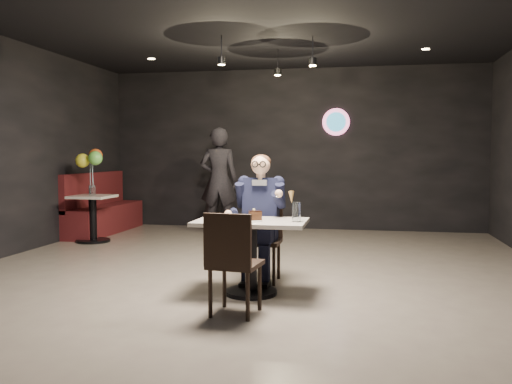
% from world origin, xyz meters
% --- Properties ---
extents(floor, '(9.00, 9.00, 0.00)m').
position_xyz_m(floor, '(0.00, 0.00, 0.00)').
color(floor, gray).
rests_on(floor, ground).
extents(wall_sign, '(0.50, 0.06, 0.50)m').
position_xyz_m(wall_sign, '(0.80, 4.47, 2.00)').
color(wall_sign, pink).
rests_on(wall_sign, floor).
extents(pendant_lights, '(1.40, 1.20, 0.36)m').
position_xyz_m(pendant_lights, '(0.00, 2.00, 2.88)').
color(pendant_lights, black).
rests_on(pendant_lights, floor).
extents(main_table, '(1.10, 0.70, 0.75)m').
position_xyz_m(main_table, '(0.19, -0.40, 0.38)').
color(main_table, silver).
rests_on(main_table, floor).
extents(chair_far, '(0.42, 0.46, 0.92)m').
position_xyz_m(chair_far, '(0.19, 0.15, 0.46)').
color(chair_far, black).
rests_on(chair_far, floor).
extents(chair_near, '(0.47, 0.51, 0.92)m').
position_xyz_m(chair_near, '(0.19, -1.09, 0.46)').
color(chair_near, black).
rests_on(chair_near, floor).
extents(seated_man, '(0.60, 0.80, 1.44)m').
position_xyz_m(seated_man, '(0.19, 0.15, 0.72)').
color(seated_man, black).
rests_on(seated_man, floor).
extents(dessert_plate, '(0.22, 0.22, 0.01)m').
position_xyz_m(dessert_plate, '(0.21, -0.50, 0.76)').
color(dessert_plate, white).
rests_on(dessert_plate, main_table).
extents(cake_slice, '(0.14, 0.13, 0.08)m').
position_xyz_m(cake_slice, '(0.25, -0.47, 0.80)').
color(cake_slice, black).
rests_on(cake_slice, dessert_plate).
extents(mint_leaf, '(0.06, 0.04, 0.01)m').
position_xyz_m(mint_leaf, '(0.27, -0.50, 0.84)').
color(mint_leaf, '#34842B').
rests_on(mint_leaf, cake_slice).
extents(sundae_glass, '(0.08, 0.08, 0.19)m').
position_xyz_m(sundae_glass, '(0.65, -0.44, 0.85)').
color(sundae_glass, silver).
rests_on(sundae_glass, main_table).
extents(wafer_cone, '(0.07, 0.07, 0.12)m').
position_xyz_m(wafer_cone, '(0.61, -0.47, 0.99)').
color(wafer_cone, tan).
rests_on(wafer_cone, sundae_glass).
extents(booth_bench, '(0.54, 2.15, 1.08)m').
position_xyz_m(booth_bench, '(-3.25, 3.30, 0.54)').
color(booth_bench, '#400D18').
rests_on(booth_bench, floor).
extents(side_table, '(0.61, 0.61, 0.77)m').
position_xyz_m(side_table, '(-2.95, 2.30, 0.38)').
color(side_table, silver).
rests_on(side_table, floor).
extents(balloon_vase, '(0.11, 0.11, 0.16)m').
position_xyz_m(balloon_vase, '(-2.95, 2.30, 0.83)').
color(balloon_vase, silver).
rests_on(balloon_vase, side_table).
extents(balloon_bunch, '(0.40, 0.40, 0.67)m').
position_xyz_m(balloon_bunch, '(-2.95, 2.30, 1.23)').
color(balloon_bunch, yellow).
rests_on(balloon_bunch, balloon_vase).
extents(passerby, '(0.72, 0.50, 1.88)m').
position_xyz_m(passerby, '(-1.21, 3.64, 0.94)').
color(passerby, black).
rests_on(passerby, floor).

